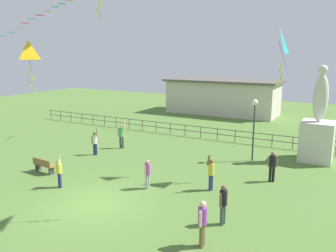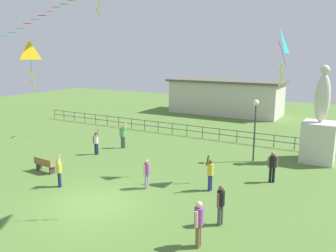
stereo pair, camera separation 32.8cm
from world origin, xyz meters
name	(u,v)px [view 1 (the left image)]	position (x,y,z in m)	size (l,w,h in m)	color
ground_plane	(95,205)	(0.00, 0.00, 0.00)	(80.00, 80.00, 0.00)	#517533
statue_monument	(317,133)	(8.00, 11.94, 1.81)	(1.96, 1.96, 6.07)	beige
lamppost	(254,116)	(4.46, 9.95, 2.93)	(0.36, 0.36, 3.97)	#38383D
park_bench	(43,165)	(-5.46, 1.90, 0.46)	(1.53, 0.52, 0.85)	olive
person_0	(211,172)	(3.95, 4.13, 0.96)	(0.34, 0.49, 1.91)	navy
person_1	(147,172)	(1.06, 2.78, 0.88)	(0.28, 0.46, 1.53)	#99999E
person_2	(223,202)	(5.70, 1.06, 0.96)	(0.31, 0.50, 1.68)	#3F4C47
person_3	(121,135)	(-4.67, 8.34, 1.02)	(0.54, 0.34, 2.02)	#3F4C47
person_4	(272,164)	(6.37, 6.83, 0.97)	(0.48, 0.31, 1.69)	black
person_5	(95,142)	(-5.24, 6.12, 0.91)	(0.50, 0.29, 1.82)	navy
person_6	(203,221)	(5.62, -0.84, 1.00)	(0.32, 0.53, 1.74)	brown
person_7	(59,171)	(-2.98, 0.74, 0.90)	(0.45, 0.38, 1.80)	navy
kite_1	(279,43)	(6.20, 7.29, 7.26)	(0.69, 0.77, 2.89)	#19B2B2
kite_3	(29,53)	(-5.56, 1.61, 6.76)	(0.81, 0.90, 2.71)	yellow
waterfront_railing	(208,131)	(-0.28, 14.00, 0.62)	(36.05, 0.06, 0.95)	#4C4742
pavilion_building	(222,96)	(-3.46, 26.00, 1.95)	(12.76, 5.41, 3.86)	beige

